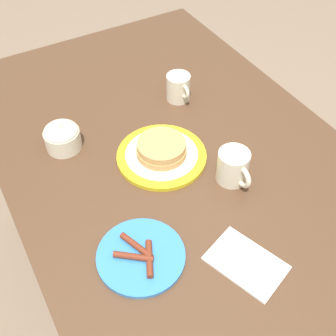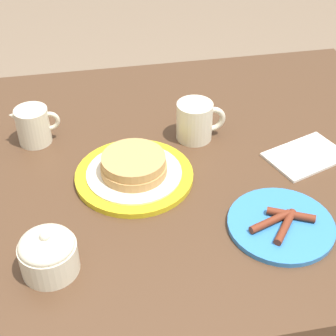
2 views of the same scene
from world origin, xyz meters
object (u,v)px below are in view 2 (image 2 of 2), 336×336
side_plate_bacon (281,224)px  sugar_bowl (48,253)px  pancake_plate (134,171)px  creamer_pitcher (33,125)px  napkin (306,156)px  coffee_mug (196,121)px

side_plate_bacon → sugar_bowl: sugar_bowl is taller
pancake_plate → side_plate_bacon: bearing=-37.7°
pancake_plate → creamer_pitcher: size_ratio=2.19×
side_plate_bacon → sugar_bowl: bearing=-176.9°
side_plate_bacon → napkin: bearing=56.2°
coffee_mug → creamer_pitcher: (-0.35, 0.05, -0.00)m
sugar_bowl → napkin: sugar_bowl is taller
coffee_mug → creamer_pitcher: size_ratio=1.01×
sugar_bowl → side_plate_bacon: bearing=3.1°
pancake_plate → creamer_pitcher: (-0.19, 0.17, 0.02)m
coffee_mug → sugar_bowl: same height
side_plate_bacon → napkin: side_plate_bacon is taller
side_plate_bacon → creamer_pitcher: bearing=141.0°
creamer_pitcher → napkin: 0.58m
side_plate_bacon → creamer_pitcher: 0.56m
pancake_plate → coffee_mug: size_ratio=2.17×
pancake_plate → sugar_bowl: bearing=-128.7°
coffee_mug → napkin: coffee_mug is taller
creamer_pitcher → sugar_bowl: bearing=-85.5°
coffee_mug → sugar_bowl: (-0.32, -0.32, -0.01)m
creamer_pitcher → napkin: size_ratio=0.58×
coffee_mug → napkin: bearing=-28.5°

